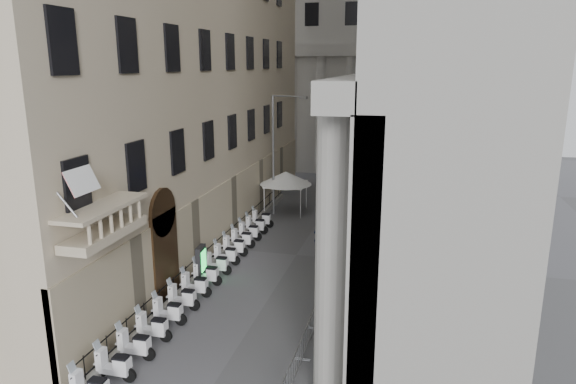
{
  "coord_description": "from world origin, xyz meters",
  "views": [
    {
      "loc": [
        6.54,
        -9.33,
        11.29
      ],
      "look_at": [
        0.03,
        16.93,
        4.5
      ],
      "focal_mm": 32.0,
      "sensor_mm": 36.0,
      "label": 1
    }
  ],
  "objects_px": {
    "street_lamp": "(278,144)",
    "pedestrian_b": "(347,206)",
    "pedestrian_a": "(318,237)",
    "info_kiosk": "(201,264)",
    "security_tent": "(287,178)"
  },
  "relations": [
    {
      "from": "street_lamp",
      "to": "pedestrian_b",
      "type": "xyz_separation_m",
      "value": [
        5.15,
        0.99,
        -4.68
      ]
    },
    {
      "from": "pedestrian_a",
      "to": "street_lamp",
      "type": "bearing_deg",
      "value": -35.86
    },
    {
      "from": "info_kiosk",
      "to": "pedestrian_a",
      "type": "bearing_deg",
      "value": 46.69
    },
    {
      "from": "street_lamp",
      "to": "pedestrian_b",
      "type": "height_order",
      "value": "street_lamp"
    },
    {
      "from": "pedestrian_a",
      "to": "pedestrian_b",
      "type": "relative_size",
      "value": 1.04
    },
    {
      "from": "street_lamp",
      "to": "info_kiosk",
      "type": "xyz_separation_m",
      "value": [
        -0.69,
        -13.06,
        -4.45
      ]
    },
    {
      "from": "security_tent",
      "to": "street_lamp",
      "type": "height_order",
      "value": "street_lamp"
    },
    {
      "from": "street_lamp",
      "to": "pedestrian_b",
      "type": "bearing_deg",
      "value": 28.23
    },
    {
      "from": "security_tent",
      "to": "info_kiosk",
      "type": "height_order",
      "value": "security_tent"
    },
    {
      "from": "security_tent",
      "to": "pedestrian_b",
      "type": "relative_size",
      "value": 2.57
    },
    {
      "from": "pedestrian_a",
      "to": "info_kiosk",
      "type": "bearing_deg",
      "value": 72.26
    },
    {
      "from": "pedestrian_b",
      "to": "pedestrian_a",
      "type": "bearing_deg",
      "value": 100.2
    },
    {
      "from": "security_tent",
      "to": "pedestrian_a",
      "type": "xyz_separation_m",
      "value": [
        3.9,
        -7.51,
        -1.9
      ]
    },
    {
      "from": "street_lamp",
      "to": "pedestrian_a",
      "type": "bearing_deg",
      "value": -39.6
    },
    {
      "from": "street_lamp",
      "to": "pedestrian_a",
      "type": "relative_size",
      "value": 5.61
    }
  ]
}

